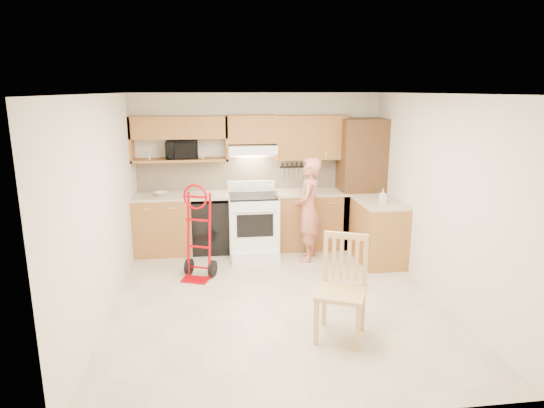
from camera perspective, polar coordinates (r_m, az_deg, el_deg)
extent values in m
cube|color=beige|center=(6.01, 0.62, -11.48)|extent=(4.00, 4.50, 0.02)
cube|color=white|center=(5.44, 0.69, 13.32)|extent=(4.00, 4.50, 0.02)
cube|color=silver|center=(7.79, -1.66, 4.11)|extent=(4.00, 0.02, 2.50)
cube|color=silver|center=(3.46, 5.89, -8.33)|extent=(4.00, 0.02, 2.50)
cube|color=silver|center=(5.68, -19.87, -0.33)|extent=(0.02, 4.50, 2.50)
cube|color=silver|center=(6.19, 19.42, 0.82)|extent=(0.02, 4.50, 2.50)
cube|color=beige|center=(7.77, -1.63, 3.72)|extent=(3.92, 0.03, 0.55)
cube|color=#A3743B|center=(7.67, -12.99, -2.53)|extent=(0.90, 0.60, 0.90)
cube|color=black|center=(7.63, -7.37, -2.55)|extent=(0.60, 0.60, 0.85)
cube|color=#A3743B|center=(7.79, 4.70, -1.96)|extent=(1.14, 0.60, 0.90)
cube|color=#C3B399|center=(7.53, -10.91, 0.97)|extent=(1.50, 0.63, 0.04)
cube|color=#C3B399|center=(7.68, 4.77, 1.42)|extent=(1.14, 0.63, 0.04)
cube|color=#A3743B|center=(7.29, 12.73, -3.36)|extent=(0.60, 1.00, 0.90)
cube|color=#C3B399|center=(7.17, 12.93, 0.23)|extent=(0.63, 1.00, 0.04)
cube|color=brown|center=(7.86, 10.65, 2.49)|extent=(0.70, 0.60, 2.10)
cube|color=#A3743B|center=(7.51, -11.22, 9.12)|extent=(1.50, 0.33, 0.34)
cube|color=#A3743B|center=(7.56, -11.04, 5.26)|extent=(1.50, 0.33, 0.04)
cube|color=#A3743B|center=(7.52, -2.48, 9.06)|extent=(0.76, 0.33, 0.44)
cube|color=#A3743B|center=(7.67, 4.69, 8.07)|extent=(1.14, 0.33, 0.70)
cube|color=white|center=(7.49, -2.41, 6.66)|extent=(0.76, 0.46, 0.14)
imported|color=black|center=(7.54, -10.86, 6.46)|extent=(0.51, 0.35, 0.28)
imported|color=#BF6D56|center=(7.10, 4.45, -0.68)|extent=(0.55, 0.67, 1.57)
imported|color=white|center=(7.04, 13.28, 0.98)|extent=(0.10, 0.10, 0.20)
imported|color=white|center=(7.54, -13.26, 1.25)|extent=(0.26, 0.26, 0.05)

